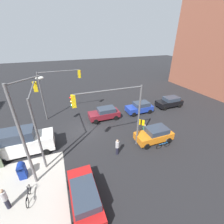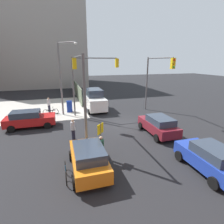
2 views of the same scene
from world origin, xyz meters
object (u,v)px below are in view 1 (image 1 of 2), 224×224
object	(u,v)px
pedestrian_crossing	(144,131)
bicycle_leaning_on_fence	(28,196)
bicycle_at_crosswalk	(163,145)
traffic_signal_ne_corner	(36,110)
traffic_signal_se_corner	(57,85)
sedan_maroon	(105,113)
sedan_red	(85,196)
van_white_delivery	(23,142)
hatchback_orange	(154,134)
pedestrian_waiting	(5,199)
pedestrian_walking_north	(117,147)
traffic_signal_nw_corner	(116,108)
street_lamp_corner	(25,130)
mailbox_blue	(22,170)
coupe_blue	(140,107)
coupe_black	(170,102)

from	to	relation	value
pedestrian_crossing	bicycle_leaning_on_fence	world-z (taller)	pedestrian_crossing
pedestrian_crossing	bicycle_at_crosswalk	bearing A→B (deg)	-13.64
traffic_signal_ne_corner	bicycle_leaning_on_fence	world-z (taller)	traffic_signal_ne_corner
traffic_signal_se_corner	sedan_maroon	bearing A→B (deg)	154.27
sedan_maroon	sedan_red	bearing A→B (deg)	65.51
van_white_delivery	hatchback_orange	bearing A→B (deg)	167.35
pedestrian_waiting	pedestrian_walking_north	distance (m)	9.07
traffic_signal_nw_corner	traffic_signal_se_corner	xyz separation A→B (m)	(4.52, -9.00, -0.06)
street_lamp_corner	van_white_delivery	distance (m)	5.28
van_white_delivery	bicycle_at_crosswalk	xyz separation A→B (m)	(-13.24, 4.20, -0.93)
traffic_signal_se_corner	bicycle_at_crosswalk	xyz separation A→B (m)	(-9.27, 10.50, -4.28)
street_lamp_corner	sedan_maroon	world-z (taller)	street_lamp_corner
sedan_red	mailbox_blue	bearing A→B (deg)	-42.49
van_white_delivery	traffic_signal_nw_corner	bearing A→B (deg)	162.35
coupe_blue	pedestrian_waiting	world-z (taller)	pedestrian_waiting
hatchback_orange	pedestrian_walking_north	size ratio (longest dim) A/B	2.35
coupe_blue	bicycle_leaning_on_fence	world-z (taller)	coupe_blue
pedestrian_walking_north	street_lamp_corner	bearing A→B (deg)	170.63
sedan_maroon	pedestrian_walking_north	xyz separation A→B (m)	(1.01, 7.06, 0.05)
mailbox_blue	coupe_black	xyz separation A→B (m)	(-20.24, -6.95, 0.08)
sedan_red	coupe_blue	size ratio (longest dim) A/B	1.14
van_white_delivery	pedestrian_crossing	distance (m)	12.40
street_lamp_corner	bicycle_at_crosswalk	xyz separation A→B (m)	(-11.74, 0.46, -4.35)
traffic_signal_ne_corner	pedestrian_walking_north	size ratio (longest dim) A/B	3.80
street_lamp_corner	pedestrian_crossing	distance (m)	11.52
traffic_signal_se_corner	hatchback_orange	world-z (taller)	traffic_signal_se_corner
mailbox_blue	sedan_maroon	xyz separation A→B (m)	(-9.21, -6.86, 0.08)
mailbox_blue	sedan_maroon	world-z (taller)	sedan_maroon
van_white_delivery	bicycle_leaning_on_fence	size ratio (longest dim) A/B	3.09
sedan_maroon	bicycle_leaning_on_fence	world-z (taller)	sedan_maroon
mailbox_blue	bicycle_leaning_on_fence	world-z (taller)	mailbox_blue
mailbox_blue	pedestrian_waiting	distance (m)	2.48
coupe_blue	pedestrian_walking_north	bearing A→B (deg)	47.31
coupe_blue	van_white_delivery	world-z (taller)	van_white_delivery
hatchback_orange	bicycle_leaning_on_fence	xyz separation A→B (m)	(12.14, 2.48, -0.50)
pedestrian_waiting	bicycle_at_crosswalk	xyz separation A→B (m)	(-13.60, -1.40, -0.61)
traffic_signal_ne_corner	coupe_black	distance (m)	19.42
coupe_black	pedestrian_walking_north	xyz separation A→B (m)	(12.04, 7.15, 0.05)
pedestrian_crossing	hatchback_orange	bearing A→B (deg)	0.99
mailbox_blue	coupe_black	size ratio (longest dim) A/B	0.34
hatchback_orange	street_lamp_corner	bearing A→B (deg)	4.12
traffic_signal_nw_corner	traffic_signal_se_corner	distance (m)	10.07
coupe_black	sedan_red	world-z (taller)	same
traffic_signal_nw_corner	sedan_red	size ratio (longest dim) A/B	1.46
coupe_blue	bicycle_at_crosswalk	size ratio (longest dim) A/B	2.24
sedan_red	coupe_blue	distance (m)	14.98
traffic_signal_ne_corner	street_lamp_corner	xyz separation A→B (m)	(0.44, 3.10, 0.07)
coupe_black	pedestrian_waiting	size ratio (longest dim) A/B	2.31
traffic_signal_ne_corner	bicycle_leaning_on_fence	size ratio (longest dim) A/B	3.71
hatchback_orange	bicycle_leaning_on_fence	bearing A→B (deg)	11.57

